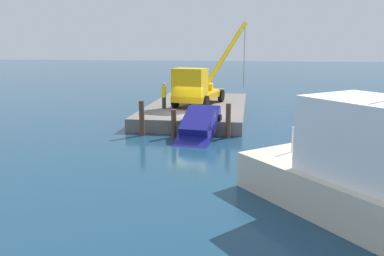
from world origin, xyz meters
The scene contains 8 objects.
ground centered at (0.00, 0.00, 0.00)m, with size 200.00×200.00×0.00m, color navy.
dock centered at (-4.29, 0.00, 0.42)m, with size 13.75×7.21×0.84m, color slate.
crane_truck centered at (-3.38, 0.13, 2.28)m, with size 9.85×5.17×6.44m.
dock_worker centered at (-1.86, -2.11, 1.78)m, with size 0.34×0.34×1.84m.
salvaged_car centered at (3.58, 1.09, 0.68)m, with size 4.46×2.50×2.55m.
piling_near centered at (3.18, -2.34, 1.05)m, with size 0.31×0.31×2.10m, color brown.
piling_mid centered at (3.35, -0.37, 0.83)m, with size 0.30×0.30×1.65m, color brown.
piling_far centered at (3.01, 2.79, 1.01)m, with size 0.29×0.29×2.03m, color brown.
Camera 1 is at (25.45, 4.01, 5.41)m, focal length 36.74 mm.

